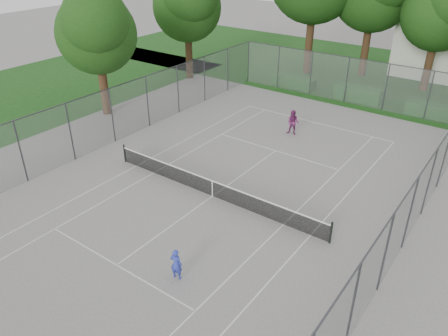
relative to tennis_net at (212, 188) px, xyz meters
The scene contains 14 objects.
ground 0.51m from the tennis_net, ahead, with size 120.00×120.00×0.00m, color slate.
grass_far 26.00m from the tennis_net, 90.00° to the left, with size 60.00×20.00×0.00m, color #164112.
court_markings 0.50m from the tennis_net, ahead, with size 11.03×23.83×0.01m.
tennis_net is the anchor object (origin of this frame).
perimeter_fence 1.30m from the tennis_net, ahead, with size 18.08×34.08×3.52m.
tree_far_midright 24.79m from the tennis_net, 79.55° to the left, with size 6.81×6.22×9.79m.
tree_side_back 21.09m from the tennis_net, 133.14° to the left, with size 6.69×6.10×9.61m.
tree_side_front 14.95m from the tennis_net, 161.30° to the left, with size 6.24×5.70×8.97m.
hedge_left 18.64m from the tennis_net, 105.40° to the left, with size 3.68×1.10×0.92m, color #194F19.
hedge_mid 17.93m from the tennis_net, 87.69° to the left, with size 3.66×1.05×1.15m, color #194F19.
hedge_right 18.83m from the tennis_net, 71.28° to the left, with size 3.09×1.13×0.93m, color #194F19.
house 29.45m from the tennis_net, 81.62° to the left, with size 7.68×5.95×9.56m.
girl_player 6.01m from the tennis_net, 65.96° to the right, with size 0.50×0.33×1.36m, color #2F3DB3.
woman_player 9.18m from the tennis_net, 92.25° to the left, with size 0.81×0.63×1.67m, color #75275F.
Camera 1 is at (11.50, -14.82, 11.98)m, focal length 35.00 mm.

